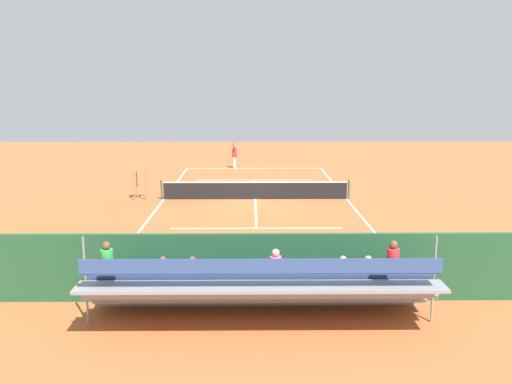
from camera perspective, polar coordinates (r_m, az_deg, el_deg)
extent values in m
plane|color=#BC6033|center=(29.27, -0.07, -0.77)|extent=(60.00, 60.00, 0.00)
cube|color=white|center=(40.09, -0.20, 2.53)|extent=(10.00, 0.10, 0.01)
cube|color=white|center=(18.65, 0.21, -7.85)|extent=(10.00, 0.10, 0.01)
cube|color=white|center=(29.73, 9.61, -0.73)|extent=(0.10, 22.00, 0.01)
cube|color=white|center=(29.65, -9.78, -0.77)|extent=(0.10, 22.00, 0.01)
cube|color=white|center=(35.21, -0.15, 1.30)|extent=(7.50, 0.10, 0.01)
cube|color=white|center=(23.39, 0.05, -3.86)|extent=(7.50, 0.10, 0.01)
cube|color=white|center=(29.27, -0.07, -0.76)|extent=(0.10, 12.10, 0.01)
cube|color=white|center=(40.09, -0.20, 2.53)|extent=(0.10, 0.30, 0.01)
cube|color=black|center=(29.18, -0.07, 0.11)|extent=(10.00, 0.02, 0.91)
cube|color=white|center=(29.09, -0.07, 1.04)|extent=(10.00, 0.04, 0.06)
cylinder|color=#2D5133|center=(29.64, 9.83, 0.27)|extent=(0.10, 0.10, 1.07)
cylinder|color=#2D5133|center=(29.56, -10.01, 0.24)|extent=(0.10, 0.10, 1.07)
cube|color=#235633|center=(15.49, 0.35, -8.00)|extent=(18.00, 0.16, 2.00)
cube|color=gray|center=(15.44, 0.37, -11.15)|extent=(9.00, 0.10, 0.45)
cube|color=gray|center=(15.05, 0.39, -11.01)|extent=(9.00, 0.80, 0.08)
cube|color=gray|center=(15.47, 0.37, -11.11)|extent=(9.00, 0.04, 0.45)
cube|color=#335193|center=(14.80, 0.40, -9.65)|extent=(8.60, 0.36, 0.04)
cube|color=#335193|center=(14.56, 0.41, -9.17)|extent=(8.60, 0.03, 0.36)
cube|color=gray|center=(14.14, 0.45, -10.55)|extent=(9.00, 0.80, 0.08)
cube|color=gray|center=(14.56, 0.42, -10.67)|extent=(9.00, 0.04, 0.45)
cube|color=#335193|center=(13.89, 0.46, -9.10)|extent=(8.60, 0.36, 0.04)
cube|color=#335193|center=(13.66, 0.47, -8.57)|extent=(8.60, 0.03, 0.36)
cube|color=gray|center=(13.23, 0.51, -10.03)|extent=(9.00, 0.80, 0.08)
cube|color=gray|center=(13.65, 0.48, -10.17)|extent=(9.00, 0.04, 0.45)
cube|color=#335193|center=(12.99, 0.52, -8.47)|extent=(8.60, 0.36, 0.04)
cube|color=#335193|center=(12.75, 0.54, -7.89)|extent=(8.60, 0.03, 0.36)
cylinder|color=gray|center=(14.80, 18.37, -8.83)|extent=(0.06, 0.06, 2.35)
cylinder|color=gray|center=(14.66, -17.66, -8.98)|extent=(0.06, 0.06, 2.35)
cube|color=#2D2D33|center=(15.28, 11.65, -9.05)|extent=(0.32, 0.40, 0.12)
cylinder|color=pink|center=(15.07, 11.78, -8.19)|extent=(0.30, 0.30, 0.45)
sphere|color=tan|center=(14.97, 11.83, -7.02)|extent=(0.20, 0.20, 0.20)
cube|color=#2D2D33|center=(15.15, 9.09, -9.13)|extent=(0.32, 0.40, 0.12)
cylinder|color=purple|center=(14.94, 9.20, -8.26)|extent=(0.30, 0.30, 0.45)
sphere|color=tan|center=(14.84, 9.24, -7.08)|extent=(0.20, 0.20, 0.20)
cube|color=#2D2D33|center=(15.13, -9.72, -9.17)|extent=(0.32, 0.40, 0.12)
cylinder|color=blue|center=(14.93, -9.83, -8.31)|extent=(0.30, 0.30, 0.45)
sphere|color=brown|center=(14.82, -9.87, -7.13)|extent=(0.20, 0.20, 0.20)
cube|color=#2D2D33|center=(13.57, 14.17, -7.77)|extent=(0.32, 0.40, 0.12)
cylinder|color=red|center=(13.37, 14.36, -6.78)|extent=(0.30, 0.30, 0.45)
sphere|color=brown|center=(13.27, 14.43, -5.44)|extent=(0.20, 0.20, 0.20)
cube|color=#2D2D33|center=(15.03, -6.67, -9.23)|extent=(0.32, 0.40, 0.12)
cylinder|color=green|center=(14.82, -6.75, -8.36)|extent=(0.30, 0.30, 0.45)
sphere|color=brown|center=(14.71, -6.77, -7.17)|extent=(0.20, 0.20, 0.20)
cube|color=#2D2D33|center=(14.05, 2.07, -8.69)|extent=(0.32, 0.40, 0.12)
cylinder|color=pink|center=(13.84, 2.10, -7.75)|extent=(0.30, 0.30, 0.45)
sphere|color=beige|center=(13.74, 2.11, -6.47)|extent=(0.20, 0.20, 0.20)
cube|color=#2D2D33|center=(13.58, -15.37, -7.82)|extent=(0.32, 0.40, 0.12)
cylinder|color=green|center=(13.38, -15.56, -6.83)|extent=(0.30, 0.30, 0.45)
sphere|color=brown|center=(13.28, -15.63, -5.49)|extent=(0.20, 0.20, 0.20)
cylinder|color=#A88456|center=(29.96, -11.44, 0.85)|extent=(0.07, 0.07, 1.60)
cylinder|color=#A88456|center=(30.08, -12.56, 0.84)|extent=(0.07, 0.07, 1.60)
cylinder|color=#A88456|center=(29.38, -11.65, 0.63)|extent=(0.07, 0.07, 1.60)
cylinder|color=#A88456|center=(29.50, -12.80, 0.63)|extent=(0.07, 0.07, 1.60)
cube|color=#A88456|center=(29.59, -12.18, 2.32)|extent=(0.56, 0.56, 0.06)
cube|color=#A88456|center=(29.32, -12.29, 2.77)|extent=(0.56, 0.06, 0.48)
cube|color=#A88456|center=(29.52, -11.70, 2.61)|extent=(0.04, 0.48, 0.04)
cube|color=#A88456|center=(29.62, -12.68, 2.60)|extent=(0.04, 0.48, 0.04)
cube|color=#33383D|center=(16.67, 9.37, -8.74)|extent=(1.80, 0.40, 0.05)
cylinder|color=#33383D|center=(16.89, 11.89, -9.38)|extent=(0.06, 0.06, 0.45)
cylinder|color=#33383D|center=(16.64, 6.76, -9.54)|extent=(0.06, 0.06, 0.45)
cube|color=#33383D|center=(16.40, 9.51, -7.97)|extent=(1.80, 0.04, 0.36)
cube|color=#B22D2D|center=(16.37, 3.03, -10.00)|extent=(0.90, 0.36, 0.36)
cylinder|color=white|center=(40.23, -2.25, 3.16)|extent=(0.14, 0.14, 0.85)
cylinder|color=white|center=(40.02, -2.33, 3.11)|extent=(0.14, 0.14, 0.85)
cylinder|color=red|center=(40.02, -2.30, 4.16)|extent=(0.43, 0.43, 0.60)
sphere|color=brown|center=(39.98, -2.30, 4.74)|extent=(0.22, 0.22, 0.22)
cylinder|color=brown|center=(39.75, -2.38, 4.84)|extent=(0.26, 0.14, 0.55)
cylinder|color=brown|center=(40.23, -2.22, 4.24)|extent=(0.11, 0.11, 0.50)
cylinder|color=black|center=(40.40, -3.15, 2.59)|extent=(0.03, 0.28, 0.03)
torus|color=#D8CC4C|center=(40.13, -3.17, 2.54)|extent=(0.31, 0.31, 0.02)
cylinder|color=white|center=(40.13, -3.17, 2.54)|extent=(0.25, 0.25, 0.00)
sphere|color=#CCDB33|center=(36.48, 1.43, 1.69)|extent=(0.07, 0.07, 0.07)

